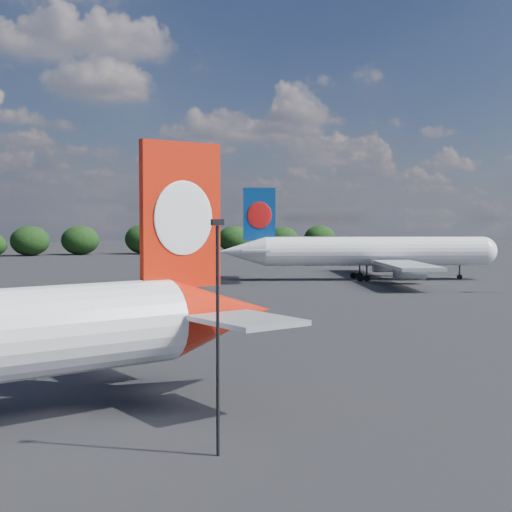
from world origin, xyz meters
name	(u,v)px	position (x,y,z in m)	size (l,w,h in m)	color
china_southern_airliner	(365,252)	(60.64, 71.96, 4.89)	(48.01, 46.11, 16.06)	white
apron_lamp_post	(218,324)	(6.90, -6.02, 6.00)	(0.55, 0.30, 10.70)	black
billboard_yellow	(27,242)	(12.00, 182.00, 3.87)	(5.00, 0.30, 5.50)	yellow
horizon_treeline	(66,241)	(23.07, 179.51, 4.06)	(207.18, 14.18, 9.31)	black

